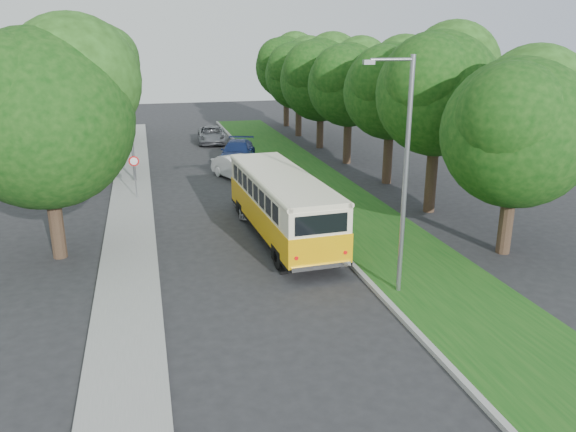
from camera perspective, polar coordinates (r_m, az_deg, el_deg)
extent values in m
plane|color=#242426|center=(20.94, -2.64, -6.24)|extent=(120.00, 120.00, 0.00)
cube|color=gray|center=(26.28, 2.80, -1.01)|extent=(0.20, 70.00, 0.15)
cube|color=#164C14|center=(27.04, 7.57, -0.63)|extent=(4.50, 70.00, 0.13)
cube|color=gray|center=(25.23, -15.77, -2.52)|extent=(2.20, 70.00, 0.12)
cylinder|color=#332319|center=(24.37, 21.36, 0.20)|extent=(0.56, 0.56, 3.35)
sphere|color=#0D380C|center=(23.66, 22.25, 7.80)|extent=(5.85, 5.85, 5.85)
sphere|color=#0D380C|center=(24.60, 23.72, 10.71)|extent=(4.38, 4.38, 4.38)
sphere|color=#0D380C|center=(22.46, 21.73, 9.29)|extent=(4.09, 4.09, 4.09)
cylinder|color=#332319|center=(29.04, 14.39, 4.48)|extent=(0.56, 0.56, 4.26)
sphere|color=#0D380C|center=(28.46, 14.98, 11.90)|extent=(5.98, 5.98, 5.98)
sphere|color=#0D380C|center=(29.41, 16.43, 14.29)|extent=(4.49, 4.49, 4.49)
sphere|color=#0D380C|center=(27.32, 14.19, 13.32)|extent=(4.19, 4.19, 4.19)
cylinder|color=#332319|center=(34.46, 10.12, 6.52)|extent=(0.56, 0.56, 3.95)
sphere|color=#0D380C|center=(33.98, 10.45, 12.34)|extent=(5.61, 5.61, 5.61)
sphere|color=#0D380C|center=(34.82, 11.68, 14.25)|extent=(4.21, 4.21, 4.21)
sphere|color=#0D380C|center=(32.94, 9.66, 13.45)|extent=(3.92, 3.92, 3.92)
cylinder|color=#332319|center=(39.78, 6.06, 8.10)|extent=(0.56, 0.56, 3.86)
sphere|color=#0D380C|center=(39.36, 6.22, 13.10)|extent=(5.64, 5.64, 5.64)
sphere|color=#0D380C|center=(40.17, 7.35, 14.76)|extent=(4.23, 4.23, 4.23)
sphere|color=#0D380C|center=(38.36, 5.41, 14.06)|extent=(3.95, 3.95, 3.95)
cylinder|color=#332319|center=(45.38, 3.28, 9.16)|extent=(0.56, 0.56, 3.58)
sphere|color=#0D380C|center=(44.99, 3.36, 13.62)|extent=(6.36, 6.36, 6.36)
sphere|color=#0D380C|center=(45.87, 4.51, 15.26)|extent=(4.77, 4.77, 4.77)
sphere|color=#0D380C|center=(43.90, 2.48, 14.57)|extent=(4.45, 4.45, 4.45)
cylinder|color=#332319|center=(51.03, 1.08, 10.19)|extent=(0.56, 0.56, 3.68)
sphere|color=#0D380C|center=(50.69, 1.10, 14.08)|extent=(5.91, 5.91, 5.91)
sphere|color=#0D380C|center=(51.49, 2.08, 15.44)|extent=(4.43, 4.43, 4.43)
sphere|color=#0D380C|center=(49.71, 0.32, 14.86)|extent=(4.14, 4.14, 4.14)
cylinder|color=#332319|center=(56.86, -0.18, 11.15)|extent=(0.56, 0.56, 4.05)
sphere|color=#0D380C|center=(56.56, -0.19, 14.84)|extent=(5.97, 5.97, 5.97)
sphere|color=#0D380C|center=(57.36, 0.71, 16.07)|extent=(4.48, 4.48, 4.48)
sphere|color=#0D380C|center=(55.59, -0.92, 15.56)|extent=(4.18, 4.18, 4.18)
cylinder|color=#332319|center=(23.99, -22.59, 0.21)|extent=(0.56, 0.56, 3.68)
sphere|color=#0D380C|center=(23.24, -23.67, 8.97)|extent=(6.80, 6.80, 6.80)
sphere|color=#0D380C|center=(23.63, -20.93, 12.73)|extent=(5.10, 5.10, 5.10)
sphere|color=#0D380C|center=(22.51, -26.85, 10.51)|extent=(4.76, 4.76, 4.76)
cylinder|color=#332319|center=(37.54, -19.90, 6.43)|extent=(0.56, 0.56, 3.68)
sphere|color=#0D380C|center=(37.06, -20.51, 12.05)|extent=(6.80, 6.80, 6.80)
sphere|color=#0D380C|center=(37.56, -18.78, 14.37)|extent=(5.10, 5.10, 5.10)
sphere|color=#0D380C|center=(36.28, -22.42, 13.10)|extent=(4.76, 4.76, 4.76)
cylinder|color=#332319|center=(49.35, -18.77, 9.01)|extent=(0.56, 0.56, 3.68)
sphere|color=#0D380C|center=(48.99, -19.20, 13.29)|extent=(6.80, 6.80, 6.80)
sphere|color=#0D380C|center=(49.53, -17.89, 15.04)|extent=(5.10, 5.10, 5.10)
sphere|color=#0D380C|center=(48.19, -20.62, 14.11)|extent=(4.76, 4.76, 4.76)
cylinder|color=gray|center=(18.72, 11.82, 3.44)|extent=(0.16, 0.16, 8.00)
cylinder|color=gray|center=(17.89, 10.52, 15.37)|extent=(1.40, 0.10, 0.10)
cube|color=gray|center=(17.59, 8.21, 15.21)|extent=(0.35, 0.16, 0.14)
cylinder|color=gray|center=(35.09, -15.73, 9.27)|extent=(0.16, 0.16, 7.50)
cylinder|color=gray|center=(34.81, -17.43, 15.03)|extent=(1.40, 0.10, 0.10)
cube|color=gray|center=(34.85, -18.69, 14.81)|extent=(0.35, 0.16, 0.14)
cylinder|color=gray|center=(31.61, -15.26, 3.81)|extent=(0.06, 0.06, 2.50)
cone|color=red|center=(31.38, -15.39, 5.39)|extent=(0.56, 0.02, 0.56)
cone|color=white|center=(31.36, -15.39, 5.39)|extent=(0.40, 0.02, 0.40)
imported|color=#BAB9BF|center=(28.49, -3.81, 1.66)|extent=(1.71, 3.86, 1.29)
imported|color=silver|center=(35.27, -5.09, 4.89)|extent=(3.04, 4.64, 1.44)
imported|color=navy|center=(39.99, -5.18, 6.48)|extent=(3.62, 5.72, 1.54)
imported|color=slate|center=(48.01, -7.76, 8.16)|extent=(2.67, 5.10, 1.37)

